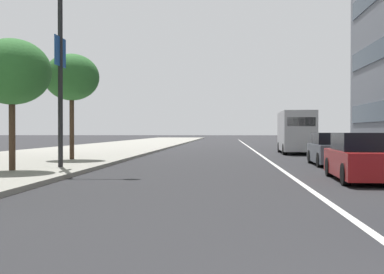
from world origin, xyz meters
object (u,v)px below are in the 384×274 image
at_px(car_mid_block_traffic, 334,150).
at_px(street_tree_mid_sidewalk, 12,72).
at_px(street_lamp_with_banners, 69,40).
at_px(street_tree_by_lamp_post, 72,78).
at_px(delivery_van_ahead, 296,131).
at_px(car_far_down_avenue, 366,158).

xyz_separation_m(car_mid_block_traffic, street_tree_mid_sidewalk, (-5.63, 12.06, 2.85)).
distance_m(street_lamp_with_banners, street_tree_mid_sidewalk, 2.65).
bearing_deg(street_lamp_with_banners, car_mid_block_traffic, -69.78).
xyz_separation_m(street_lamp_with_banners, street_tree_by_lamp_post, (5.39, 1.55, -0.83)).
bearing_deg(street_lamp_with_banners, street_tree_mid_sidewalk, 139.71).
bearing_deg(car_mid_block_traffic, street_tree_mid_sidewalk, 116.47).
relative_size(street_lamp_with_banners, street_tree_by_lamp_post, 1.57).
distance_m(delivery_van_ahead, street_lamp_with_banners, 19.33).
xyz_separation_m(car_far_down_avenue, delivery_van_ahead, (18.99, -0.45, 0.81)).
xyz_separation_m(car_far_down_avenue, street_lamp_with_banners, (3.17, 10.11, 4.23)).
xyz_separation_m(car_far_down_avenue, street_tree_mid_sidewalk, (1.44, 11.57, 2.85)).
height_order(delivery_van_ahead, street_tree_mid_sidewalk, street_tree_mid_sidewalk).
height_order(car_far_down_avenue, car_mid_block_traffic, car_far_down_avenue).
height_order(delivery_van_ahead, street_tree_by_lamp_post, street_tree_by_lamp_post).
relative_size(delivery_van_ahead, street_tree_mid_sidewalk, 1.31).
bearing_deg(street_tree_by_lamp_post, street_tree_mid_sidewalk, -179.27).
bearing_deg(car_far_down_avenue, car_mid_block_traffic, -1.21).
xyz_separation_m(car_mid_block_traffic, delivery_van_ahead, (11.92, 0.04, 0.82)).
distance_m(car_far_down_avenue, street_tree_by_lamp_post, 14.86).
xyz_separation_m(car_far_down_avenue, car_mid_block_traffic, (7.07, -0.49, -0.01)).
bearing_deg(car_far_down_avenue, street_lamp_with_banners, 75.34).
height_order(street_lamp_with_banners, street_tree_by_lamp_post, street_lamp_with_banners).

